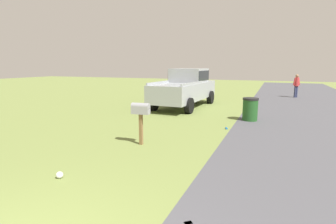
# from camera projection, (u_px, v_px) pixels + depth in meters

# --- Properties ---
(mailbox) EXTENTS (0.24, 0.54, 1.23)m
(mailbox) POSITION_uv_depth(u_px,v_px,m) (141.00, 111.00, 7.55)
(mailbox) COLOR brown
(mailbox) RESTS_ON ground
(pickup_truck) EXTENTS (5.65, 2.37, 2.09)m
(pickup_truck) POSITION_uv_depth(u_px,v_px,m) (186.00, 87.00, 14.63)
(pickup_truck) COLOR #93999E
(pickup_truck) RESTS_ON ground
(trash_bin) EXTENTS (0.64, 0.64, 0.95)m
(trash_bin) POSITION_uv_depth(u_px,v_px,m) (250.00, 109.00, 10.96)
(trash_bin) COLOR #1E4C1E
(trash_bin) RESTS_ON ground
(pedestrian) EXTENTS (0.35, 0.48, 1.64)m
(pedestrian) POSITION_uv_depth(u_px,v_px,m) (296.00, 84.00, 18.68)
(pedestrian) COLOR #2D3351
(pedestrian) RESTS_ON ground
(litter_bag_midfield_b) EXTENTS (0.14, 0.14, 0.14)m
(litter_bag_midfield_b) POSITION_uv_depth(u_px,v_px,m) (60.00, 175.00, 5.40)
(litter_bag_midfield_b) COLOR silver
(litter_bag_midfield_b) RESTS_ON ground
(litter_wrapper_near_hydrant) EXTENTS (0.14, 0.15, 0.01)m
(litter_wrapper_near_hydrant) POSITION_uv_depth(u_px,v_px,m) (188.00, 223.00, 3.88)
(litter_wrapper_near_hydrant) COLOR silver
(litter_wrapper_near_hydrant) RESTS_ON ground
(litter_can_far_scatter) EXTENTS (0.14, 0.10, 0.07)m
(litter_can_far_scatter) POSITION_uv_depth(u_px,v_px,m) (226.00, 128.00, 9.55)
(litter_can_far_scatter) COLOR blue
(litter_can_far_scatter) RESTS_ON ground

